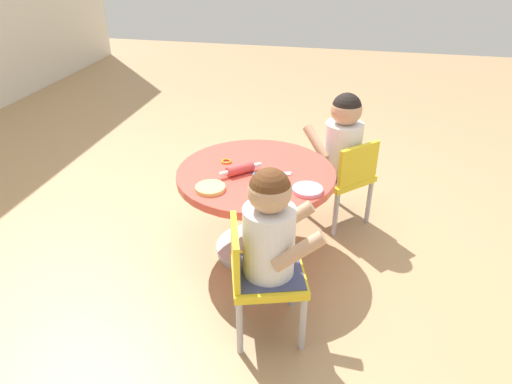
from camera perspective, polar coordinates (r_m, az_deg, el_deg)
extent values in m
plane|color=tan|center=(2.61, 0.00, -6.98)|extent=(10.00, 10.00, 0.00)
cylinder|color=silver|center=(2.60, 0.00, -6.71)|extent=(0.44, 0.44, 0.03)
cylinder|color=silver|center=(2.48, 0.00, -2.84)|extent=(0.12, 0.12, 0.45)
cylinder|color=#D84C3F|center=(2.36, 0.00, 2.14)|extent=(0.80, 0.80, 0.04)
cylinder|color=#B7B7BC|center=(2.00, 5.74, -15.70)|extent=(0.03, 0.03, 0.28)
cylinder|color=#B7B7BC|center=(2.18, 4.53, -10.88)|extent=(0.03, 0.03, 0.28)
cylinder|color=#B7B7BC|center=(1.97, -2.02, -16.24)|extent=(0.03, 0.03, 0.28)
cylinder|color=#B7B7BC|center=(2.16, -2.42, -11.30)|extent=(0.03, 0.03, 0.28)
cube|color=yellow|center=(1.97, 1.52, -10.08)|extent=(0.38, 0.38, 0.04)
cube|color=yellow|center=(1.88, -2.56, -7.31)|extent=(0.26, 0.10, 0.22)
cube|color=#3F4772|center=(1.97, 1.52, -10.04)|extent=(0.33, 0.34, 0.04)
cylinder|color=white|center=(1.86, 1.59, -6.02)|extent=(0.21, 0.21, 0.30)
sphere|color=tan|center=(1.74, 1.69, 0.05)|extent=(0.17, 0.17, 0.17)
sphere|color=#593319|center=(1.73, 1.70, 0.42)|extent=(0.16, 0.16, 0.16)
cylinder|color=tan|center=(1.77, 5.24, -7.26)|extent=(0.12, 0.22, 0.17)
cylinder|color=tan|center=(1.95, 4.16, -3.40)|extent=(0.12, 0.22, 0.17)
cylinder|color=#B7B7BC|center=(2.99, 10.17, 0.95)|extent=(0.03, 0.03, 0.28)
cylinder|color=#B7B7BC|center=(2.84, 6.26, -0.41)|extent=(0.03, 0.03, 0.28)
cylinder|color=#B7B7BC|center=(2.84, 13.64, -1.19)|extent=(0.03, 0.03, 0.28)
cylinder|color=#B7B7BC|center=(2.68, 9.69, -2.76)|extent=(0.03, 0.03, 0.28)
cube|color=yellow|center=(2.76, 10.23, 2.03)|extent=(0.42, 0.42, 0.04)
cube|color=yellow|center=(2.62, 12.43, 3.34)|extent=(0.21, 0.21, 0.22)
cube|color=#3F4772|center=(2.76, 10.23, 2.07)|extent=(0.38, 0.38, 0.04)
cylinder|color=white|center=(2.68, 10.55, 5.28)|extent=(0.21, 0.21, 0.30)
sphere|color=tan|center=(2.60, 11.01, 9.83)|extent=(0.17, 0.17, 0.17)
sphere|color=black|center=(2.60, 11.04, 10.09)|extent=(0.16, 0.16, 0.16)
cylinder|color=tan|center=(2.81, 10.91, 6.93)|extent=(0.19, 0.19, 0.17)
cylinder|color=tan|center=(2.67, 7.41, 6.02)|extent=(0.19, 0.19, 0.17)
cylinder|color=#D83F3F|center=(2.31, -1.94, 2.80)|extent=(0.13, 0.14, 0.05)
cylinder|color=white|center=(2.28, -3.99, 2.27)|extent=(0.05, 0.05, 0.02)
cylinder|color=white|center=(2.35, 0.04, 3.32)|extent=(0.05, 0.05, 0.02)
cube|color=silver|center=(2.33, 3.00, 2.35)|extent=(0.04, 0.11, 0.01)
cube|color=silver|center=(2.33, 3.00, 2.35)|extent=(0.04, 0.11, 0.01)
torus|color=#D83F99|center=(2.32, 1.47, 2.29)|extent=(0.04, 0.04, 0.01)
torus|color=#D83F99|center=(2.35, 1.63, 2.68)|extent=(0.04, 0.04, 0.01)
cylinder|color=pink|center=(2.17, 6.32, 0.29)|extent=(0.14, 0.14, 0.02)
cylinder|color=#F2CC72|center=(2.19, -5.61, 0.50)|extent=(0.14, 0.14, 0.02)
torus|color=orange|center=(2.44, -3.64, 3.77)|extent=(0.05, 0.05, 0.01)
torus|color=#3F99D8|center=(2.30, 0.26, 2.15)|extent=(0.06, 0.06, 0.01)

